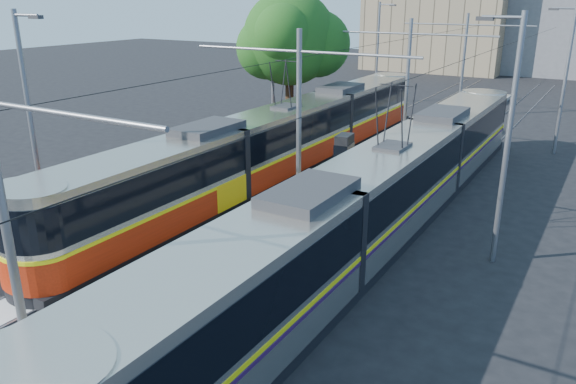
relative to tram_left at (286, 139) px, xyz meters
The scene contains 12 objects.
ground 13.64m from the tram_left, 74.58° to the right, with size 160.00×160.00×0.00m, color black.
platform 5.57m from the tram_left, 47.67° to the left, with size 4.00×50.00×0.30m, color gray.
tactile_strip_left 4.71m from the tram_left, 61.45° to the left, with size 0.70×50.00×0.01m, color gray.
tactile_strip_right 6.56m from the tram_left, 38.05° to the left, with size 0.70×50.00×0.01m, color gray.
rails 5.61m from the tram_left, 47.67° to the left, with size 8.71×70.00×0.03m.
tram_left is the anchor object (origin of this frame).
tram_right 8.55m from the tram_left, 32.65° to the right, with size 2.43×30.81×5.50m.
catenary 4.70m from the tram_left, 17.09° to the left, with size 9.20×70.00×7.00m.
street_lamps 9.07m from the tram_left, 65.64° to the left, with size 15.18×38.22×8.00m.
shelter 3.78m from the tram_left, 15.69° to the right, with size 0.75×1.11×2.30m.
tree 8.34m from the tram_left, 115.96° to the left, with size 6.07×5.61×8.82m.
building_left 47.74m from the tram_left, 97.76° to the left, with size 16.32×12.24×14.96m.
Camera 1 is at (10.34, -10.10, 8.36)m, focal length 35.00 mm.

